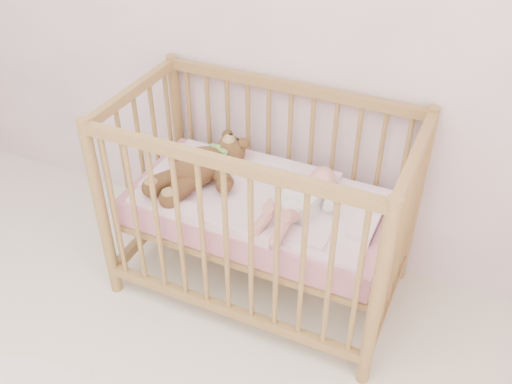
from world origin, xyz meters
The scene contains 5 objects.
crib centered at (0.28, 1.60, 0.50)m, with size 1.36×0.76×1.00m, color #A57C46, non-canonical shape.
mattress centered at (0.28, 1.60, 0.49)m, with size 1.22×0.62×0.13m, color #C77C8F.
blanket centered at (0.28, 1.60, 0.56)m, with size 1.10×0.58×0.06m, color #F8ABC9, non-canonical shape.
baby centered at (0.49, 1.58, 0.64)m, with size 0.28×0.57×0.14m, color silver, non-canonical shape.
teddy_bear centered at (-0.03, 1.58, 0.65)m, with size 0.42×0.60×0.17m, color brown, non-canonical shape.
Camera 1 is at (1.14, -0.32, 2.16)m, focal length 40.00 mm.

